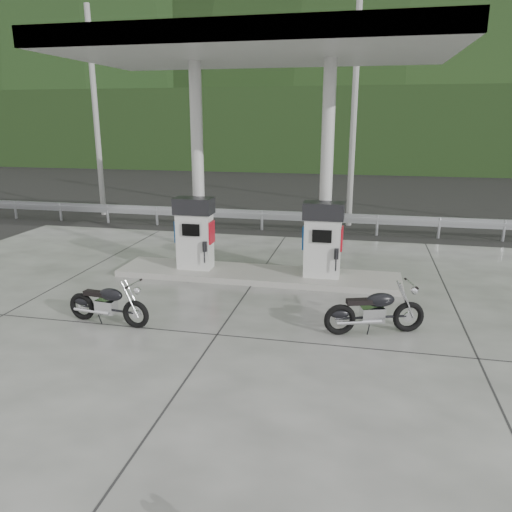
% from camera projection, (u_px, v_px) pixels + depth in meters
% --- Properties ---
extents(ground, '(160.00, 160.00, 0.00)m').
position_uv_depth(ground, '(231.00, 315.00, 10.11)').
color(ground, black).
rests_on(ground, ground).
extents(forecourt_apron, '(18.00, 14.00, 0.02)m').
position_uv_depth(forecourt_apron, '(231.00, 315.00, 10.11)').
color(forecourt_apron, '#60605B').
rests_on(forecourt_apron, ground).
extents(pump_island, '(7.00, 1.40, 0.15)m').
position_uv_depth(pump_island, '(257.00, 275.00, 12.44)').
color(pump_island, '#9D9B92').
rests_on(pump_island, forecourt_apron).
extents(gas_pump_left, '(0.95, 0.55, 1.80)m').
position_uv_depth(gas_pump_left, '(195.00, 233.00, 12.50)').
color(gas_pump_left, silver).
rests_on(gas_pump_left, pump_island).
extents(gas_pump_right, '(0.95, 0.55, 1.80)m').
position_uv_depth(gas_pump_right, '(323.00, 240.00, 11.85)').
color(gas_pump_right, silver).
rests_on(gas_pump_right, pump_island).
extents(canopy_column_left, '(0.30, 0.30, 5.00)m').
position_uv_depth(canopy_column_left, '(198.00, 168.00, 12.45)').
color(canopy_column_left, silver).
rests_on(canopy_column_left, pump_island).
extents(canopy_column_right, '(0.30, 0.30, 5.00)m').
position_uv_depth(canopy_column_right, '(327.00, 170.00, 11.80)').
color(canopy_column_right, silver).
rests_on(canopy_column_right, pump_island).
extents(canopy_roof, '(8.50, 5.00, 0.40)m').
position_uv_depth(canopy_roof, '(257.00, 47.00, 11.03)').
color(canopy_roof, silver).
rests_on(canopy_roof, canopy_column_left).
extents(guardrail, '(26.00, 0.16, 1.42)m').
position_uv_depth(guardrail, '(290.00, 211.00, 17.45)').
color(guardrail, '#A3A6AB').
rests_on(guardrail, ground).
extents(road, '(60.00, 7.00, 0.01)m').
position_uv_depth(road, '(302.00, 213.00, 20.94)').
color(road, black).
rests_on(road, ground).
extents(utility_pole_a, '(0.22, 0.22, 8.00)m').
position_uv_depth(utility_pole_a, '(96.00, 114.00, 19.62)').
color(utility_pole_a, gray).
rests_on(utility_pole_a, ground).
extents(utility_pole_b, '(0.22, 0.22, 8.00)m').
position_uv_depth(utility_pole_b, '(354.00, 114.00, 17.58)').
color(utility_pole_b, gray).
rests_on(utility_pole_b, ground).
extents(tree_band, '(80.00, 6.00, 6.00)m').
position_uv_depth(tree_band, '(333.00, 130.00, 37.56)').
color(tree_band, black).
rests_on(tree_band, ground).
extents(forested_hills, '(100.00, 40.00, 140.00)m').
position_uv_depth(forested_hills, '(347.00, 148.00, 66.62)').
color(forested_hills, black).
rests_on(forested_hills, ground).
extents(motorcycle_left, '(1.71, 0.73, 0.78)m').
position_uv_depth(motorcycle_left, '(108.00, 304.00, 9.57)').
color(motorcycle_left, black).
rests_on(motorcycle_left, forecourt_apron).
extents(motorcycle_right, '(1.85, 1.08, 0.84)m').
position_uv_depth(motorcycle_right, '(375.00, 312.00, 9.14)').
color(motorcycle_right, black).
rests_on(motorcycle_right, forecourt_apron).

